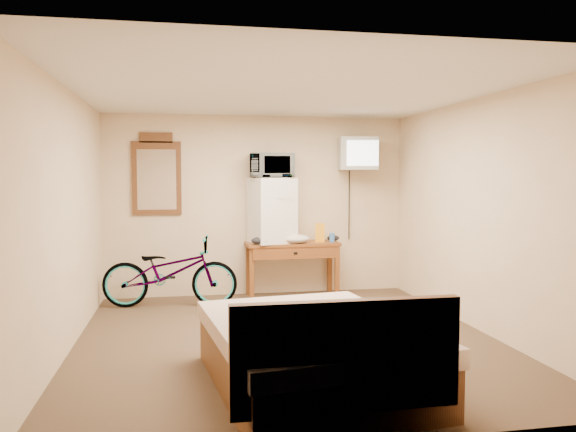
{
  "coord_description": "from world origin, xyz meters",
  "views": [
    {
      "loc": [
        -1.02,
        -5.52,
        1.65
      ],
      "look_at": [
        0.17,
        0.86,
        1.2
      ],
      "focal_mm": 35.0,
      "sensor_mm": 36.0,
      "label": 1
    }
  ],
  "objects_px": {
    "desk": "(293,252)",
    "microwave": "(272,166)",
    "mini_fridge": "(272,210)",
    "crt_television": "(358,154)",
    "blue_cup": "(332,237)",
    "wall_mirror": "(157,175)",
    "bicycle": "(170,272)",
    "bed": "(314,352)"
  },
  "relations": [
    {
      "from": "microwave",
      "to": "wall_mirror",
      "type": "height_order",
      "value": "wall_mirror"
    },
    {
      "from": "bicycle",
      "to": "crt_television",
      "type": "bearing_deg",
      "value": -76.47
    },
    {
      "from": "microwave",
      "to": "wall_mirror",
      "type": "relative_size",
      "value": 0.54
    },
    {
      "from": "mini_fridge",
      "to": "crt_television",
      "type": "relative_size",
      "value": 1.41
    },
    {
      "from": "desk",
      "to": "mini_fridge",
      "type": "xyz_separation_m",
      "value": [
        -0.28,
        0.06,
        0.57
      ]
    },
    {
      "from": "crt_television",
      "to": "wall_mirror",
      "type": "relative_size",
      "value": 0.57
    },
    {
      "from": "desk",
      "to": "microwave",
      "type": "distance_m",
      "value": 1.22
    },
    {
      "from": "blue_cup",
      "to": "bicycle",
      "type": "height_order",
      "value": "bicycle"
    },
    {
      "from": "mini_fridge",
      "to": "microwave",
      "type": "bearing_deg",
      "value": 56.24
    },
    {
      "from": "microwave",
      "to": "crt_television",
      "type": "xyz_separation_m",
      "value": [
        1.21,
        -0.04,
        0.17
      ]
    },
    {
      "from": "mini_fridge",
      "to": "bicycle",
      "type": "xyz_separation_m",
      "value": [
        -1.37,
        -0.37,
        -0.75
      ]
    },
    {
      "from": "bicycle",
      "to": "desk",
      "type": "bearing_deg",
      "value": -73.14
    },
    {
      "from": "crt_television",
      "to": "wall_mirror",
      "type": "bearing_deg",
      "value": 174.77
    },
    {
      "from": "desk",
      "to": "bicycle",
      "type": "distance_m",
      "value": 1.69
    },
    {
      "from": "microwave",
      "to": "bicycle",
      "type": "xyz_separation_m",
      "value": [
        -1.37,
        -0.37,
        -1.36
      ]
    },
    {
      "from": "desk",
      "to": "bed",
      "type": "relative_size",
      "value": 0.6
    },
    {
      "from": "desk",
      "to": "bed",
      "type": "distance_m",
      "value": 3.43
    },
    {
      "from": "bed",
      "to": "crt_television",
      "type": "bearing_deg",
      "value": 67.36
    },
    {
      "from": "crt_television",
      "to": "desk",
      "type": "bearing_deg",
      "value": -178.83
    },
    {
      "from": "mini_fridge",
      "to": "crt_television",
      "type": "height_order",
      "value": "crt_television"
    },
    {
      "from": "blue_cup",
      "to": "bicycle",
      "type": "xyz_separation_m",
      "value": [
        -2.2,
        -0.28,
        -0.37
      ]
    },
    {
      "from": "blue_cup",
      "to": "wall_mirror",
      "type": "height_order",
      "value": "wall_mirror"
    },
    {
      "from": "mini_fridge",
      "to": "microwave",
      "type": "xyz_separation_m",
      "value": [
        0.0,
        0.0,
        0.61
      ]
    },
    {
      "from": "desk",
      "to": "crt_television",
      "type": "height_order",
      "value": "crt_television"
    },
    {
      "from": "bed",
      "to": "desk",
      "type": "bearing_deg",
      "value": 81.74
    },
    {
      "from": "microwave",
      "to": "blue_cup",
      "type": "distance_m",
      "value": 1.3
    },
    {
      "from": "desk",
      "to": "bicycle",
      "type": "bearing_deg",
      "value": -169.45
    },
    {
      "from": "mini_fridge",
      "to": "bicycle",
      "type": "relative_size",
      "value": 0.52
    },
    {
      "from": "mini_fridge",
      "to": "blue_cup",
      "type": "bearing_deg",
      "value": -6.53
    },
    {
      "from": "blue_cup",
      "to": "bicycle",
      "type": "relative_size",
      "value": 0.07
    },
    {
      "from": "blue_cup",
      "to": "crt_television",
      "type": "distance_m",
      "value": 1.22
    },
    {
      "from": "bicycle",
      "to": "wall_mirror",
      "type": "bearing_deg",
      "value": 22.97
    },
    {
      "from": "mini_fridge",
      "to": "bicycle",
      "type": "height_order",
      "value": "mini_fridge"
    },
    {
      "from": "blue_cup",
      "to": "bicycle",
      "type": "distance_m",
      "value": 2.25
    },
    {
      "from": "crt_television",
      "to": "microwave",
      "type": "bearing_deg",
      "value": 177.9
    },
    {
      "from": "blue_cup",
      "to": "crt_television",
      "type": "height_order",
      "value": "crt_television"
    },
    {
      "from": "bed",
      "to": "bicycle",
      "type": "bearing_deg",
      "value": 110.7
    },
    {
      "from": "microwave",
      "to": "crt_television",
      "type": "relative_size",
      "value": 0.95
    },
    {
      "from": "desk",
      "to": "microwave",
      "type": "relative_size",
      "value": 2.13
    },
    {
      "from": "blue_cup",
      "to": "microwave",
      "type": "bearing_deg",
      "value": 173.46
    },
    {
      "from": "desk",
      "to": "blue_cup",
      "type": "relative_size",
      "value": 10.19
    },
    {
      "from": "desk",
      "to": "microwave",
      "type": "height_order",
      "value": "microwave"
    }
  ]
}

